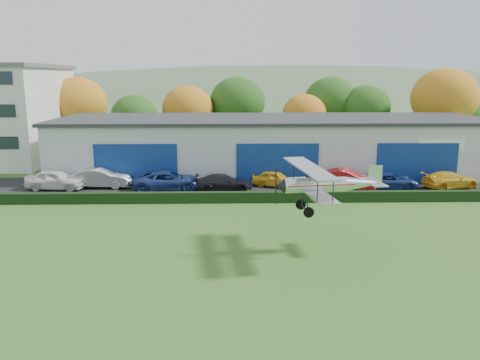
{
  "coord_description": "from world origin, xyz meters",
  "views": [
    {
      "loc": [
        0.8,
        -18.76,
        9.18
      ],
      "look_at": [
        1.52,
        9.89,
        3.05
      ],
      "focal_mm": 36.47,
      "sensor_mm": 36.0,
      "label": 1
    }
  ],
  "objects_px": {
    "car_1": "(101,178)",
    "car_3": "(224,183)",
    "car_0": "(55,180)",
    "car_7": "(450,180)",
    "car_5": "(346,179)",
    "car_2": "(168,181)",
    "car_4": "(275,179)",
    "car_6": "(389,181)",
    "biplane": "(324,183)",
    "hangar": "(271,145)"
  },
  "relations": [
    {
      "from": "car_1",
      "to": "car_3",
      "type": "relative_size",
      "value": 1.09
    },
    {
      "from": "car_0",
      "to": "car_7",
      "type": "relative_size",
      "value": 1.01
    },
    {
      "from": "car_0",
      "to": "car_5",
      "type": "bearing_deg",
      "value": -84.61
    },
    {
      "from": "car_0",
      "to": "car_2",
      "type": "xyz_separation_m",
      "value": [
        9.27,
        -0.54,
        -0.03
      ]
    },
    {
      "from": "car_0",
      "to": "car_3",
      "type": "relative_size",
      "value": 1.04
    },
    {
      "from": "car_2",
      "to": "car_4",
      "type": "distance_m",
      "value": 8.94
    },
    {
      "from": "car_0",
      "to": "car_6",
      "type": "relative_size",
      "value": 0.99
    },
    {
      "from": "car_4",
      "to": "car_5",
      "type": "distance_m",
      "value": 5.81
    },
    {
      "from": "car_6",
      "to": "biplane",
      "type": "distance_m",
      "value": 16.71
    },
    {
      "from": "car_4",
      "to": "car_0",
      "type": "bearing_deg",
      "value": 115.67
    },
    {
      "from": "hangar",
      "to": "car_0",
      "type": "distance_m",
      "value": 19.86
    },
    {
      "from": "car_2",
      "to": "car_3",
      "type": "xyz_separation_m",
      "value": [
        4.52,
        -0.23,
        -0.12
      ]
    },
    {
      "from": "car_3",
      "to": "car_5",
      "type": "xyz_separation_m",
      "value": [
        10.07,
        0.32,
        0.14
      ]
    },
    {
      "from": "car_4",
      "to": "biplane",
      "type": "height_order",
      "value": "biplane"
    },
    {
      "from": "car_6",
      "to": "car_7",
      "type": "xyz_separation_m",
      "value": [
        5.17,
        0.18,
        0.02
      ]
    },
    {
      "from": "car_2",
      "to": "car_7",
      "type": "height_order",
      "value": "car_2"
    },
    {
      "from": "car_7",
      "to": "car_4",
      "type": "bearing_deg",
      "value": 72.46
    },
    {
      "from": "car_2",
      "to": "car_6",
      "type": "bearing_deg",
      "value": -94.99
    },
    {
      "from": "car_1",
      "to": "car_2",
      "type": "xyz_separation_m",
      "value": [
        5.72,
        -1.15,
        -0.04
      ]
    },
    {
      "from": "car_6",
      "to": "car_5",
      "type": "bearing_deg",
      "value": 90.9
    },
    {
      "from": "car_7",
      "to": "car_5",
      "type": "bearing_deg",
      "value": 76.83
    },
    {
      "from": "car_2",
      "to": "biplane",
      "type": "xyz_separation_m",
      "value": [
        9.9,
        -14.2,
        2.89
      ]
    },
    {
      "from": "hangar",
      "to": "car_6",
      "type": "distance_m",
      "value": 12.15
    },
    {
      "from": "hangar",
      "to": "car_3",
      "type": "xyz_separation_m",
      "value": [
        -4.57,
        -8.13,
        -1.94
      ]
    },
    {
      "from": "hangar",
      "to": "car_4",
      "type": "distance_m",
      "value": 7.06
    },
    {
      "from": "car_6",
      "to": "biplane",
      "type": "bearing_deg",
      "value": 151.92
    },
    {
      "from": "hangar",
      "to": "car_1",
      "type": "xyz_separation_m",
      "value": [
        -14.81,
        -6.75,
        -1.78
      ]
    },
    {
      "from": "hangar",
      "to": "car_0",
      "type": "xyz_separation_m",
      "value": [
        -18.36,
        -7.36,
        -1.79
      ]
    },
    {
      "from": "car_3",
      "to": "car_6",
      "type": "relative_size",
      "value": 0.96
    },
    {
      "from": "car_2",
      "to": "car_7",
      "type": "relative_size",
      "value": 1.19
    },
    {
      "from": "car_7",
      "to": "biplane",
      "type": "bearing_deg",
      "value": 123.16
    },
    {
      "from": "hangar",
      "to": "car_5",
      "type": "distance_m",
      "value": 9.71
    },
    {
      "from": "hangar",
      "to": "car_2",
      "type": "relative_size",
      "value": 7.18
    },
    {
      "from": "car_5",
      "to": "car_0",
      "type": "bearing_deg",
      "value": 109.47
    },
    {
      "from": "biplane",
      "to": "hangar",
      "type": "bearing_deg",
      "value": 85.23
    },
    {
      "from": "car_0",
      "to": "car_7",
      "type": "xyz_separation_m",
      "value": [
        32.57,
        -0.33,
        -0.12
      ]
    },
    {
      "from": "car_1",
      "to": "car_6",
      "type": "relative_size",
      "value": 1.04
    },
    {
      "from": "car_4",
      "to": "car_5",
      "type": "bearing_deg",
      "value": -76.38
    },
    {
      "from": "car_0",
      "to": "car_6",
      "type": "xyz_separation_m",
      "value": [
        27.4,
        -0.51,
        -0.14
      ]
    },
    {
      "from": "car_0",
      "to": "car_5",
      "type": "xyz_separation_m",
      "value": [
        23.85,
        -0.44,
        -0.0
      ]
    },
    {
      "from": "car_4",
      "to": "biplane",
      "type": "distance_m",
      "value": 15.65
    },
    {
      "from": "car_2",
      "to": "car_6",
      "type": "xyz_separation_m",
      "value": [
        18.14,
        0.03,
        -0.12
      ]
    },
    {
      "from": "car_2",
      "to": "car_3",
      "type": "bearing_deg",
      "value": -97.97
    },
    {
      "from": "car_1",
      "to": "car_6",
      "type": "bearing_deg",
      "value": -89.98
    },
    {
      "from": "car_1",
      "to": "car_4",
      "type": "bearing_deg",
      "value": -87.39
    },
    {
      "from": "car_0",
      "to": "biplane",
      "type": "bearing_deg",
      "value": -121.1
    },
    {
      "from": "hangar",
      "to": "car_5",
      "type": "bearing_deg",
      "value": -54.87
    },
    {
      "from": "car_1",
      "to": "car_5",
      "type": "xyz_separation_m",
      "value": [
        20.31,
        -1.06,
        -0.01
      ]
    },
    {
      "from": "car_1",
      "to": "car_6",
      "type": "height_order",
      "value": "car_1"
    },
    {
      "from": "car_2",
      "to": "car_5",
      "type": "distance_m",
      "value": 14.59
    }
  ]
}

